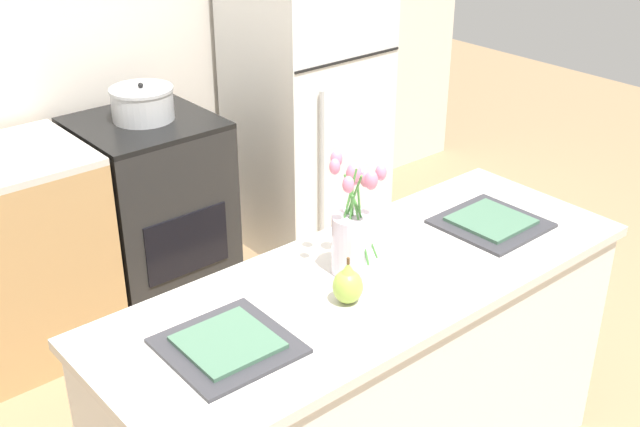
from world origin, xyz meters
TOP-DOWN VIEW (x-y plane):
  - back_wall at (0.00, 2.00)m, footprint 5.20×0.08m
  - kitchen_island at (0.00, 0.00)m, footprint 1.80×0.66m
  - stove_range at (0.10, 1.60)m, footprint 0.60×0.61m
  - refrigerator at (1.05, 1.60)m, footprint 0.68×0.67m
  - flower_vase at (-0.03, 0.07)m, footprint 0.14×0.19m
  - pear_figurine at (-0.15, -0.06)m, footprint 0.09×0.09m
  - plate_setting_left at (-0.55, -0.02)m, footprint 0.33×0.33m
  - plate_setting_right at (0.55, -0.02)m, footprint 0.33×0.33m
  - cooking_pot at (0.11, 1.61)m, footprint 0.28×0.28m

SIDE VIEW (x-z plane):
  - kitchen_island at x=0.00m, z-range 0.00..0.89m
  - stove_range at x=0.10m, z-range 0.00..0.92m
  - refrigerator at x=1.05m, z-range 0.00..1.76m
  - plate_setting_left at x=-0.55m, z-range 0.88..0.91m
  - plate_setting_right at x=0.55m, z-range 0.88..0.91m
  - pear_figurine at x=-0.15m, z-range 0.87..1.02m
  - cooking_pot at x=0.11m, z-range 0.91..1.08m
  - flower_vase at x=-0.03m, z-range 0.83..1.21m
  - back_wall at x=0.00m, z-range 0.00..2.70m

